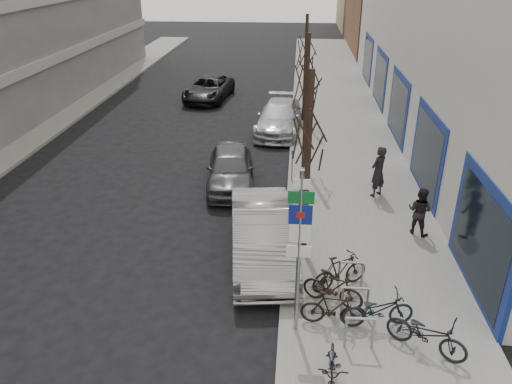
% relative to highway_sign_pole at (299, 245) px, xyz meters
% --- Properties ---
extents(ground, '(120.00, 120.00, 0.00)m').
position_rel_highway_sign_pole_xyz_m(ground, '(-2.40, 0.01, -2.46)').
color(ground, black).
rests_on(ground, ground).
extents(sidewalk_east, '(5.00, 70.00, 0.15)m').
position_rel_highway_sign_pole_xyz_m(sidewalk_east, '(2.10, 10.01, -2.38)').
color(sidewalk_east, slate).
rests_on(sidewalk_east, ground).
extents(brick_building_far, '(12.00, 14.00, 8.00)m').
position_rel_highway_sign_pole_xyz_m(brick_building_far, '(10.60, 40.01, 1.54)').
color(brick_building_far, brown).
rests_on(brick_building_far, ground).
extents(highway_sign_pole, '(0.55, 0.10, 4.20)m').
position_rel_highway_sign_pole_xyz_m(highway_sign_pole, '(0.00, 0.00, 0.00)').
color(highway_sign_pole, gray).
rests_on(highway_sign_pole, ground).
extents(bike_rack, '(0.66, 2.26, 0.83)m').
position_rel_highway_sign_pole_xyz_m(bike_rack, '(1.40, 0.61, -1.80)').
color(bike_rack, gray).
rests_on(bike_rack, sidewalk_east).
extents(tree_near, '(1.80, 1.80, 5.50)m').
position_rel_highway_sign_pole_xyz_m(tree_near, '(0.20, 3.51, 1.65)').
color(tree_near, black).
rests_on(tree_near, ground).
extents(tree_mid, '(1.80, 1.80, 5.50)m').
position_rel_highway_sign_pole_xyz_m(tree_mid, '(0.20, 10.01, 1.65)').
color(tree_mid, black).
rests_on(tree_mid, ground).
extents(tree_far, '(1.80, 1.80, 5.50)m').
position_rel_highway_sign_pole_xyz_m(tree_far, '(0.20, 16.51, 1.65)').
color(tree_far, black).
rests_on(tree_far, ground).
extents(meter_front, '(0.10, 0.08, 1.27)m').
position_rel_highway_sign_pole_xyz_m(meter_front, '(-0.25, 3.01, -1.54)').
color(meter_front, gray).
rests_on(meter_front, sidewalk_east).
extents(meter_mid, '(0.10, 0.08, 1.27)m').
position_rel_highway_sign_pole_xyz_m(meter_mid, '(-0.25, 8.51, -1.54)').
color(meter_mid, gray).
rests_on(meter_mid, sidewalk_east).
extents(meter_back, '(0.10, 0.08, 1.27)m').
position_rel_highway_sign_pole_xyz_m(meter_back, '(-0.25, 14.01, -1.54)').
color(meter_back, gray).
rests_on(meter_back, sidewalk_east).
extents(bike_near_left, '(0.62, 1.67, 1.00)m').
position_rel_highway_sign_pole_xyz_m(bike_near_left, '(0.74, -1.67, -1.81)').
color(bike_near_left, black).
rests_on(bike_near_left, sidewalk_east).
extents(bike_near_right, '(1.57, 0.60, 0.93)m').
position_rel_highway_sign_pole_xyz_m(bike_near_right, '(0.85, 0.23, -1.84)').
color(bike_near_right, black).
rests_on(bike_near_right, sidewalk_east).
extents(bike_mid_curb, '(1.79, 0.83, 1.05)m').
position_rel_highway_sign_pole_xyz_m(bike_mid_curb, '(1.91, 0.30, -1.78)').
color(bike_mid_curb, black).
rests_on(bike_mid_curb, sidewalk_east).
extents(bike_mid_inner, '(1.71, 1.31, 1.03)m').
position_rel_highway_sign_pole_xyz_m(bike_mid_inner, '(1.12, 1.72, -1.79)').
color(bike_mid_inner, black).
rests_on(bike_mid_inner, sidewalk_east).
extents(bike_far_curb, '(1.83, 1.37, 1.10)m').
position_rel_highway_sign_pole_xyz_m(bike_far_curb, '(2.85, -0.47, -1.76)').
color(bike_far_curb, black).
rests_on(bike_far_curb, sidewalk_east).
extents(bike_far_inner, '(1.65, 1.03, 0.96)m').
position_rel_highway_sign_pole_xyz_m(bike_far_inner, '(0.90, 1.02, -1.83)').
color(bike_far_inner, black).
rests_on(bike_far_inner, sidewalk_east).
extents(parked_car_front, '(2.38, 5.20, 1.65)m').
position_rel_highway_sign_pole_xyz_m(parked_car_front, '(-1.00, 3.14, -1.63)').
color(parked_car_front, '#9A999E').
rests_on(parked_car_front, ground).
extents(parked_car_mid, '(2.20, 4.50, 1.48)m').
position_rel_highway_sign_pole_xyz_m(parked_car_mid, '(-2.60, 8.20, -1.72)').
color(parked_car_mid, '#4C4C51').
rests_on(parked_car_mid, ground).
extents(parked_car_back, '(2.50, 5.30, 1.49)m').
position_rel_highway_sign_pole_xyz_m(parked_car_back, '(-1.00, 14.85, -1.71)').
color(parked_car_back, '#B9B9BE').
rests_on(parked_car_back, ground).
extents(lane_car, '(2.84, 5.22, 1.39)m').
position_rel_highway_sign_pole_xyz_m(lane_car, '(-5.59, 20.72, -1.76)').
color(lane_car, black).
rests_on(lane_car, ground).
extents(pedestrian_near, '(0.80, 0.80, 1.88)m').
position_rel_highway_sign_pole_xyz_m(pedestrian_near, '(2.83, 7.48, -1.37)').
color(pedestrian_near, black).
rests_on(pedestrian_near, sidewalk_east).
extents(pedestrian_far, '(0.70, 0.65, 1.57)m').
position_rel_highway_sign_pole_xyz_m(pedestrian_far, '(3.76, 4.82, -1.52)').
color(pedestrian_far, black).
rests_on(pedestrian_far, sidewalk_east).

